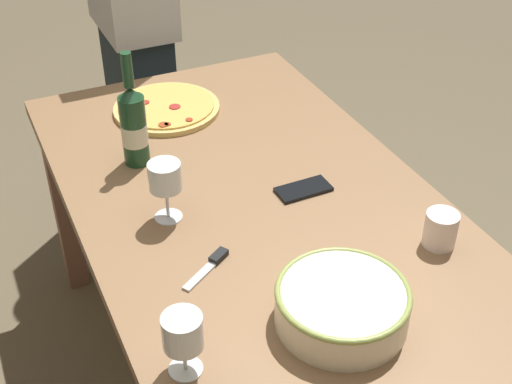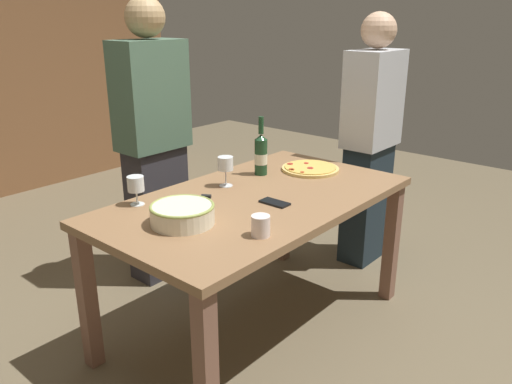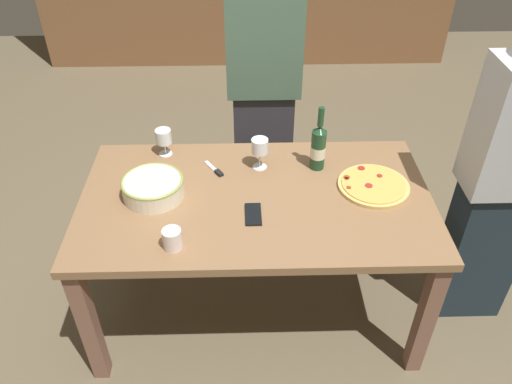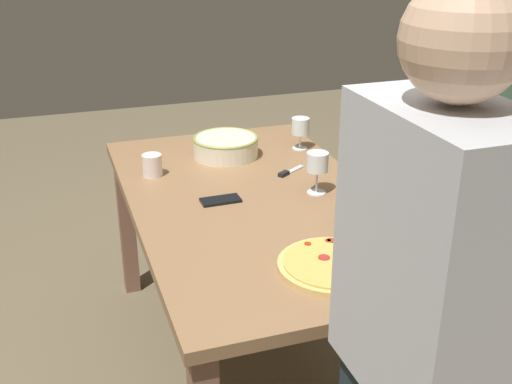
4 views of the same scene
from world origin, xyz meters
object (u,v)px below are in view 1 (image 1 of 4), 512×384
Objects in this scene: wine_glass_by_bottle at (165,180)px; cup_amber at (441,229)px; wine_glass_near_pizza at (183,333)px; pizza_knife at (211,264)px; serving_bowl at (342,304)px; dining_table at (256,228)px; cell_phone at (304,189)px; person_guest_left at (133,21)px; wine_bottle at (134,125)px; pizza at (167,108)px.

wine_glass_by_bottle is 0.66m from cup_amber.
wine_glass_near_pizza reaches higher than pizza_knife.
wine_glass_near_pizza is 1.60× the size of cup_amber.
dining_table is at bearing -2.48° from serving_bowl.
cell_phone is at bearing -18.54° from serving_bowl.
dining_table is at bearing 0.00° from person_guest_left.
serving_bowl is 0.48m from cell_phone.
pizza_knife is 1.33m from person_guest_left.
pizza_knife is at bearing 73.64° from cup_amber.
person_guest_left is at bearing -16.40° from wine_bottle.
wine_bottle is 0.20× the size of person_guest_left.
pizza is at bearing 17.34° from cell_phone.
wine_glass_by_bottle is at bearing 82.90° from cell_phone.
person_guest_left reaches higher than dining_table.
person_guest_left is (1.09, -0.25, -0.04)m from wine_glass_by_bottle.
cell_phone is 1.03× the size of pizza_knife.
dining_table is 4.87× the size of wine_bottle.
wine_bottle is at bearing -15.56° from person_guest_left.
wine_glass_near_pizza is at bearing -12.58° from person_guest_left.
dining_table is 18.14× the size of cup_amber.
cell_phone is 0.37m from pizza_knife.
cell_phone is at bearing -48.27° from wine_glass_near_pizza.
wine_bottle reaches higher than wine_glass_near_pizza.
serving_bowl is at bearing 109.76° from cup_amber.
serving_bowl is 0.85× the size of wine_bottle.
wine_glass_near_pizza is at bearing 141.54° from dining_table.
person_guest_left is (1.13, 0.11, 0.07)m from cell_phone.
cell_phone is (-0.04, -0.36, -0.11)m from wine_glass_by_bottle.
wine_bottle is at bearing -10.11° from wine_glass_near_pizza.
dining_table is 11.44× the size of pizza_knife.
wine_glass_near_pizza is (-1.00, 0.30, 0.09)m from pizza.
serving_bowl is at bearing -178.03° from pizza.
cup_amber is at bearing 12.52° from person_guest_left.
wine_glass_by_bottle is at bearing 178.78° from wine_bottle.
person_guest_left is at bearing -1.32° from serving_bowl.
person_guest_left is (0.57, -0.07, 0.06)m from pizza.
wine_glass_by_bottle is 0.24m from pizza_knife.
cup_amber is at bearing -151.04° from cell_phone.
cup_amber is (0.11, -0.68, -0.06)m from wine_glass_near_pizza.
wine_glass_by_bottle reaches higher than dining_table.
pizza_knife is at bearing -8.57° from person_guest_left.
wine_glass_by_bottle reaches higher than pizza_knife.
wine_bottle reaches higher than pizza.
pizza is at bearing 22.75° from cup_amber.
wine_bottle is 0.85m from person_guest_left.
dining_table is at bearing 42.91° from cup_amber.
wine_bottle is (0.30, 0.22, 0.21)m from dining_table.
cup_amber is at bearing -106.36° from pizza_knife.
pizza is 0.59m from cell_phone.
dining_table is 0.16m from cell_phone.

